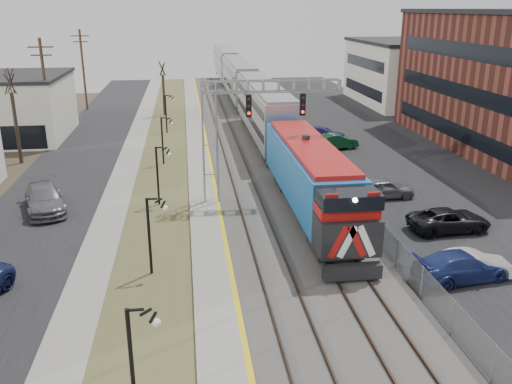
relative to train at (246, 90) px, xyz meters
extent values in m
cube|color=black|center=(-17.00, -25.07, -2.90)|extent=(7.00, 120.00, 0.04)
cube|color=gray|center=(-12.50, -25.07, -2.88)|extent=(2.00, 120.00, 0.08)
cube|color=#4D522B|center=(-9.50, -25.07, -2.89)|extent=(4.00, 120.00, 0.06)
cube|color=gray|center=(-6.50, -25.07, -2.80)|extent=(2.00, 120.00, 0.24)
cube|color=#595651|center=(-1.50, -25.07, -2.82)|extent=(8.00, 120.00, 0.20)
cube|color=black|center=(10.50, -25.07, -2.90)|extent=(16.00, 120.00, 0.04)
cube|color=gold|center=(-5.62, -25.07, -2.67)|extent=(0.24, 120.00, 0.01)
cube|color=#2D2119|center=(-4.25, -25.07, -2.64)|extent=(0.08, 120.00, 0.15)
cube|color=#2D2119|center=(-2.75, -25.07, -2.64)|extent=(0.08, 120.00, 0.15)
cube|color=#2D2119|center=(-0.75, -25.07, -2.64)|extent=(0.08, 120.00, 0.15)
cube|color=#2D2119|center=(0.75, -25.07, -2.64)|extent=(0.08, 120.00, 0.15)
cube|color=#145FA6|center=(0.00, -35.72, -0.44)|extent=(3.00, 17.00, 4.25)
cube|color=black|center=(0.00, -44.42, -2.22)|extent=(2.80, 0.50, 0.70)
cube|color=#9799A0|center=(0.00, -15.42, 0.09)|extent=(3.00, 22.00, 5.33)
cube|color=#9799A0|center=(0.00, 7.38, 0.09)|extent=(3.00, 22.00, 5.33)
cube|color=#9799A0|center=(0.00, 30.18, 0.09)|extent=(3.00, 22.00, 5.33)
cube|color=gray|center=(-6.00, -32.07, 1.08)|extent=(1.00, 1.00, 8.00)
cube|color=gray|center=(-2.00, -32.07, 4.83)|extent=(9.00, 0.80, 0.80)
cube|color=black|center=(-3.50, -32.52, 3.68)|extent=(0.35, 0.25, 1.40)
cube|color=black|center=(0.00, -32.52, 3.68)|extent=(0.35, 0.25, 1.40)
cylinder|color=black|center=(-9.50, -52.07, -0.92)|extent=(0.14, 0.14, 4.00)
cylinder|color=black|center=(-9.50, -42.07, -0.92)|extent=(0.14, 0.14, 4.00)
cylinder|color=black|center=(-9.50, -32.07, -0.92)|extent=(0.14, 0.14, 4.00)
cylinder|color=black|center=(-9.50, -22.07, -0.92)|extent=(0.14, 0.14, 4.00)
cylinder|color=black|center=(-9.50, -10.07, -0.92)|extent=(0.14, 0.14, 4.00)
cylinder|color=#4C3823|center=(-20.00, -15.07, 2.08)|extent=(0.28, 0.28, 10.00)
cylinder|color=#4C3823|center=(-20.00, 4.93, 2.08)|extent=(0.28, 0.28, 10.00)
cube|color=gray|center=(2.70, -25.07, -2.12)|extent=(0.04, 120.00, 1.60)
cube|color=beige|center=(24.50, 4.93, 1.08)|extent=(16.00, 18.00, 8.00)
cylinder|color=#382D23|center=(-21.50, -20.07, 0.06)|extent=(0.30, 0.30, 5.95)
cylinder|color=#382D23|center=(-10.00, -0.07, -0.47)|extent=(0.30, 0.30, 4.90)
imported|color=silver|center=(5.99, -44.44, -2.27)|extent=(4.02, 1.68, 1.29)
imported|color=black|center=(7.59, -38.81, -2.25)|extent=(4.90, 2.44, 1.33)
imported|color=navy|center=(5.35, -44.63, -2.21)|extent=(5.15, 2.71, 1.42)
imported|color=slate|center=(5.86, -32.74, -2.22)|extent=(4.19, 1.85, 1.40)
imported|color=#0D4120|center=(6.15, -19.02, -2.21)|extent=(4.50, 2.39, 1.41)
imported|color=slate|center=(-16.77, -32.23, -2.11)|extent=(3.83, 5.98, 1.61)
imported|color=navy|center=(5.91, -15.38, -2.26)|extent=(4.86, 3.23, 1.31)
camera|label=1|loc=(-7.52, -66.60, 9.61)|focal=38.00mm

